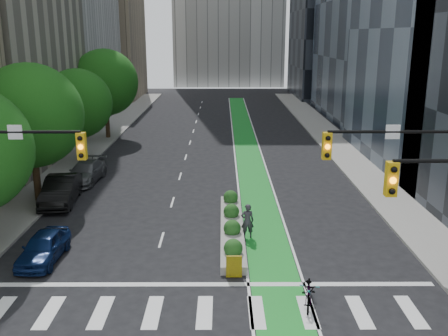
{
  "coord_description": "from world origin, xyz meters",
  "views": [
    {
      "loc": [
        0.69,
        -18.15,
        10.42
      ],
      "look_at": [
        0.78,
        9.28,
        3.0
      ],
      "focal_mm": 40.0,
      "sensor_mm": 36.0,
      "label": 1
    }
  ],
  "objects_px": {
    "median_planter": "(232,226)",
    "parked_car_left_near": "(44,247)",
    "parked_car_left_mid": "(61,190)",
    "bicycle": "(309,292)",
    "cyclist": "(247,221)",
    "parked_car_left_far": "(86,172)"
  },
  "relations": [
    {
      "from": "parked_car_left_mid",
      "to": "bicycle",
      "type": "bearing_deg",
      "value": -47.67
    },
    {
      "from": "median_planter",
      "to": "parked_car_left_mid",
      "type": "xyz_separation_m",
      "value": [
        -10.7,
        4.81,
        0.49
      ]
    },
    {
      "from": "parked_car_left_near",
      "to": "parked_car_left_mid",
      "type": "height_order",
      "value": "parked_car_left_mid"
    },
    {
      "from": "parked_car_left_far",
      "to": "parked_car_left_mid",
      "type": "bearing_deg",
      "value": -88.88
    },
    {
      "from": "parked_car_left_far",
      "to": "cyclist",
      "type": "bearing_deg",
      "value": -38.18
    },
    {
      "from": "bicycle",
      "to": "cyclist",
      "type": "bearing_deg",
      "value": 117.88
    },
    {
      "from": "median_planter",
      "to": "parked_car_left_near",
      "type": "distance_m",
      "value": 9.6
    },
    {
      "from": "median_planter",
      "to": "parked_car_left_mid",
      "type": "distance_m",
      "value": 11.74
    },
    {
      "from": "cyclist",
      "to": "parked_car_left_near",
      "type": "height_order",
      "value": "cyclist"
    },
    {
      "from": "cyclist",
      "to": "parked_car_left_mid",
      "type": "bearing_deg",
      "value": -31.72
    },
    {
      "from": "parked_car_left_near",
      "to": "parked_car_left_far",
      "type": "height_order",
      "value": "parked_car_left_far"
    },
    {
      "from": "bicycle",
      "to": "parked_car_left_mid",
      "type": "xyz_separation_m",
      "value": [
        -13.61,
        12.29,
        0.29
      ]
    },
    {
      "from": "cyclist",
      "to": "parked_car_left_near",
      "type": "distance_m",
      "value": 10.12
    },
    {
      "from": "median_planter",
      "to": "parked_car_left_near",
      "type": "height_order",
      "value": "parked_car_left_near"
    },
    {
      "from": "bicycle",
      "to": "median_planter",
      "type": "bearing_deg",
      "value": 121.72
    },
    {
      "from": "median_planter",
      "to": "parked_car_left_mid",
      "type": "bearing_deg",
      "value": 155.77
    },
    {
      "from": "median_planter",
      "to": "parked_car_left_mid",
      "type": "height_order",
      "value": "parked_car_left_mid"
    },
    {
      "from": "median_planter",
      "to": "parked_car_left_near",
      "type": "bearing_deg",
      "value": -158.92
    },
    {
      "from": "bicycle",
      "to": "parked_car_left_near",
      "type": "relative_size",
      "value": 0.54
    },
    {
      "from": "median_planter",
      "to": "bicycle",
      "type": "distance_m",
      "value": 8.02
    },
    {
      "from": "bicycle",
      "to": "parked_car_left_near",
      "type": "distance_m",
      "value": 12.53
    },
    {
      "from": "parked_car_left_mid",
      "to": "parked_car_left_near",
      "type": "bearing_deg",
      "value": -83.64
    }
  ]
}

